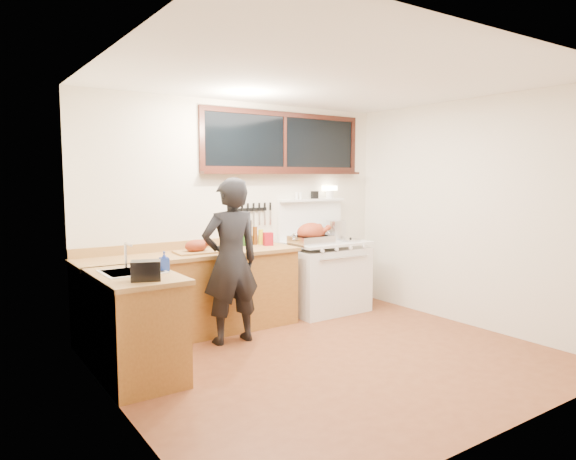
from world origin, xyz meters
TOP-DOWN VIEW (x-y plane):
  - ground_plane at (0.00, 0.00)m, footprint 4.00×3.50m
  - room_shell at (0.00, 0.00)m, footprint 4.10×3.60m
  - counter_back at (-0.80, 1.45)m, footprint 2.44×0.64m
  - counter_left at (-1.70, 0.62)m, footprint 0.64×1.09m
  - sink_unit at (-1.68, 0.70)m, footprint 0.50×0.45m
  - vintage_stove at (1.00, 1.41)m, footprint 1.02×0.74m
  - back_window at (0.60, 1.72)m, footprint 2.32×0.13m
  - left_doorway at (-1.99, -0.55)m, footprint 0.02×1.04m
  - knife_strip at (0.12, 1.73)m, footprint 0.52×0.03m
  - man at (-0.58, 0.98)m, footprint 0.64×0.44m
  - soap_bottle at (-1.43, 0.60)m, footprint 0.09×0.09m
  - toaster at (-1.70, 0.29)m, footprint 0.27×0.23m
  - cutting_board at (-0.76, 1.42)m, footprint 0.47×0.37m
  - roast_turkey at (0.72, 1.32)m, footprint 0.52×0.37m
  - stockpot at (1.26, 1.50)m, footprint 0.27×0.27m
  - saucepan at (1.02, 1.61)m, footprint 0.20×0.30m
  - pot_lid at (1.30, 1.26)m, footprint 0.30×0.30m
  - coffee_tin at (0.19, 1.48)m, footprint 0.12×0.10m
  - pitcher at (-0.22, 1.63)m, footprint 0.10×0.10m
  - bottle_cluster at (-0.01, 1.63)m, footprint 0.42×0.07m

SIDE VIEW (x-z plane):
  - ground_plane at x=0.00m, z-range -0.02..0.00m
  - counter_left at x=-1.70m, z-range 0.00..0.90m
  - counter_back at x=-0.80m, z-range -0.05..0.95m
  - vintage_stove at x=1.00m, z-range -0.33..1.27m
  - sink_unit at x=-1.68m, z-range 0.66..1.03m
  - man at x=-0.58m, z-range 0.00..1.71m
  - pot_lid at x=1.30m, z-range 0.89..0.93m
  - cutting_board at x=-0.76m, z-range 0.88..1.03m
  - saucepan at x=1.02m, z-range 0.90..1.02m
  - pitcher at x=-0.22m, z-range 0.90..1.05m
  - toaster at x=-1.70m, z-range 0.90..1.06m
  - coffee_tin at x=0.19m, z-range 0.90..1.06m
  - soap_bottle at x=-1.43m, z-range 0.90..1.07m
  - roast_turkey at x=0.72m, z-range 0.87..1.13m
  - stockpot at x=1.26m, z-range 0.90..1.15m
  - bottle_cluster at x=-0.01m, z-range 0.88..1.18m
  - left_doorway at x=-1.99m, z-range 0.00..2.17m
  - knife_strip at x=0.12m, z-range 1.17..1.45m
  - room_shell at x=0.00m, z-range 0.32..2.97m
  - back_window at x=0.60m, z-range 1.68..2.45m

